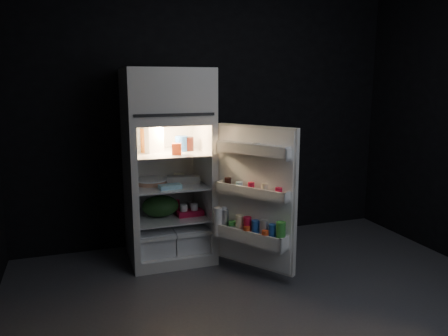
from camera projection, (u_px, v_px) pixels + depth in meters
name	position (u px, v px, depth m)	size (l,w,h in m)	color
floor	(279.00, 313.00, 3.19)	(4.00, 3.40, 0.00)	#46464A
wall_back	(209.00, 112.00, 4.51)	(4.00, 0.00, 2.70)	black
refrigerator	(167.00, 159.00, 4.06)	(0.76, 0.71, 1.78)	silver
fridge_door	(254.00, 202.00, 3.67)	(0.57, 0.70, 1.22)	silver
milk_jug	(152.00, 139.00, 3.98)	(0.16, 0.16, 0.24)	white
mayo_jar	(181.00, 144.00, 4.06)	(0.12, 0.12, 0.14)	#2053B0
jam_jar	(189.00, 144.00, 4.08)	(0.09, 0.09, 0.13)	black
amber_bottle	(145.00, 140.00, 3.97)	(0.08, 0.08, 0.22)	orange
small_carton	(177.00, 149.00, 3.86)	(0.08, 0.06, 0.10)	#CD4018
egg_carton	(183.00, 180.00, 4.09)	(0.31, 0.12, 0.07)	#9A958C
pie	(151.00, 182.00, 4.05)	(0.29, 0.29, 0.04)	#A47356
flat_package	(170.00, 187.00, 3.87)	(0.20, 0.10, 0.04)	#93D0E3
wrapped_pkg	(179.00, 176.00, 4.28)	(0.11, 0.09, 0.05)	beige
produce_bag	(160.00, 206.00, 4.06)	(0.34, 0.29, 0.20)	#193815
yogurt_tray	(190.00, 213.00, 4.10)	(0.24, 0.13, 0.05)	#B50F2F
small_can_red	(176.00, 204.00, 4.31)	(0.06, 0.06, 0.09)	#B50F2F
small_can_silver	(189.00, 206.00, 4.27)	(0.06, 0.06, 0.09)	white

